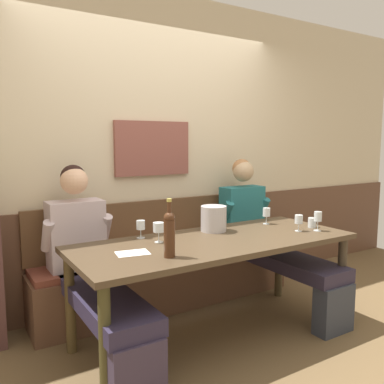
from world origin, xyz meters
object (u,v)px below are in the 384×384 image
at_px(wine_glass_mid_left, 318,217).
at_px(ice_bucket, 214,219).
at_px(wine_glass_center_front, 299,220).
at_px(water_tumbler_right, 312,223).
at_px(person_center_right_seat, 268,235).
at_px(person_center_left_seat, 90,261).
at_px(wall_bench, 169,274).
at_px(wine_glass_mid_right, 159,228).
at_px(wine_glass_left_end, 266,213).
at_px(dining_table, 216,250).
at_px(wine_glass_center_rear, 141,226).
at_px(wine_bottle_clear_water, 169,232).

bearing_deg(wine_glass_mid_left, ice_bucket, 148.78).
relative_size(wine_glass_center_front, water_tumbler_right, 1.61).
bearing_deg(wine_glass_center_front, person_center_right_seat, 78.44).
bearing_deg(person_center_left_seat, wall_bench, 23.75).
height_order(person_center_left_seat, wine_glass_mid_right, person_center_left_seat).
bearing_deg(wine_glass_mid_left, wine_glass_center_front, 152.40).
bearing_deg(wall_bench, wine_glass_mid_right, -124.52).
height_order(person_center_right_seat, ice_bucket, person_center_right_seat).
height_order(person_center_right_seat, wine_glass_left_end, person_center_right_seat).
bearing_deg(ice_bucket, wine_glass_mid_right, -170.61).
height_order(wall_bench, wine_glass_mid_right, wall_bench).
bearing_deg(water_tumbler_right, ice_bucket, 157.45).
xyz_separation_m(dining_table, wine_glass_center_rear, (-0.45, 0.33, 0.17)).
distance_m(person_center_right_seat, wine_glass_mid_right, 1.25).
distance_m(person_center_left_seat, wine_glass_mid_left, 1.80).
height_order(wall_bench, water_tumbler_right, wall_bench).
bearing_deg(person_center_left_seat, wine_glass_left_end, -5.09).
relative_size(ice_bucket, wine_bottle_clear_water, 0.56).
bearing_deg(dining_table, water_tumbler_right, -5.33).
xyz_separation_m(wall_bench, ice_bucket, (0.14, -0.49, 0.58)).
distance_m(person_center_left_seat, wine_bottle_clear_water, 0.72).
xyz_separation_m(dining_table, wine_glass_mid_left, (0.86, -0.20, 0.19)).
bearing_deg(wine_glass_center_front, water_tumbler_right, 10.90).
xyz_separation_m(wall_bench, dining_table, (0.00, -0.72, 0.39)).
relative_size(person_center_left_seat, wine_glass_mid_right, 9.14).
bearing_deg(wall_bench, person_center_left_seat, -156.25).
bearing_deg(ice_bucket, dining_table, -121.13).
bearing_deg(wine_glass_left_end, wine_glass_center_rear, 174.49).
xyz_separation_m(wine_glass_center_rear, wine_glass_mid_right, (0.06, -0.19, 0.01)).
distance_m(person_center_right_seat, wine_glass_mid_left, 0.59).
relative_size(person_center_right_seat, wine_glass_center_front, 9.91).
bearing_deg(person_center_right_seat, wine_glass_mid_left, -85.14).
xyz_separation_m(person_center_right_seat, wine_glass_left_end, (-0.12, -0.11, 0.23)).
distance_m(wall_bench, water_tumbler_right, 1.33).
distance_m(wine_bottle_clear_water, wine_glass_center_rear, 0.56).
bearing_deg(wine_glass_left_end, water_tumbler_right, -53.50).
relative_size(person_center_left_seat, wine_glass_center_front, 9.97).
xyz_separation_m(wine_glass_mid_right, water_tumbler_right, (1.32, -0.23, -0.07)).
distance_m(wall_bench, wine_glass_mid_left, 1.39).
relative_size(wall_bench, ice_bucket, 11.72).
xyz_separation_m(person_center_left_seat, wine_glass_left_end, (1.53, -0.14, 0.22)).
bearing_deg(wine_bottle_clear_water, wine_glass_mid_right, 73.08).
bearing_deg(wine_bottle_clear_water, ice_bucket, 34.94).
bearing_deg(wine_bottle_clear_water, water_tumbler_right, 5.25).
height_order(wall_bench, person_center_left_seat, person_center_left_seat).
bearing_deg(person_center_right_seat, wine_glass_mid_right, -171.24).
xyz_separation_m(dining_table, person_center_left_seat, (-0.83, 0.36, -0.04)).
distance_m(person_center_right_seat, wine_glass_left_end, 0.29).
bearing_deg(wine_glass_center_front, wine_glass_mid_left, -27.60).
height_order(ice_bucket, water_tumbler_right, ice_bucket).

